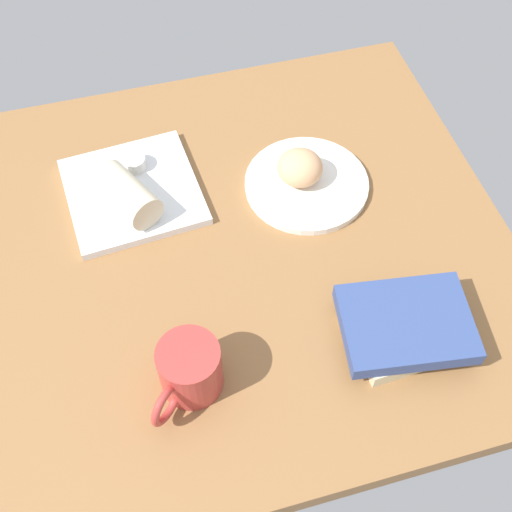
{
  "coord_description": "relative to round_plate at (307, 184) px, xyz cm",
  "views": [
    {
      "loc": [
        -7.42,
        -65.92,
        97.27
      ],
      "look_at": [
        9.24,
        -5.48,
        7.0
      ],
      "focal_mm": 45.97,
      "sensor_mm": 36.0,
      "label": 1
    }
  ],
  "objects": [
    {
      "name": "scone_pastry",
      "position": [
        -1.23,
        0.91,
        3.88
      ],
      "size": [
        11.2,
        11.1,
        6.36
      ],
      "primitive_type": "ellipsoid",
      "rotation": [
        0.0,
        0.0,
        5.8
      ],
      "color": "tan",
      "rests_on": "round_plate"
    },
    {
      "name": "coffee_mug",
      "position": [
        -29.15,
        -33.14,
        4.24
      ],
      "size": [
        11.98,
        12.18,
        9.66
      ],
      "color": "#B23833",
      "rests_on": "dining_table"
    },
    {
      "name": "book_stack",
      "position": [
        5.32,
        -34.06,
        2.34
      ],
      "size": [
        21.87,
        17.68,
        5.77
      ],
      "color": "beige",
      "rests_on": "dining_table"
    },
    {
      "name": "round_plate",
      "position": [
        0.0,
        0.0,
        0.0
      ],
      "size": [
        23.07,
        23.07,
        1.4
      ],
      "primitive_type": "cylinder",
      "color": "white",
      "rests_on": "dining_table"
    },
    {
      "name": "breakfast_wrap",
      "position": [
        -32.62,
        2.62,
        4.18
      ],
      "size": [
        11.54,
        14.24,
        6.56
      ],
      "primitive_type": "cylinder",
      "rotation": [
        1.57,
        0.0,
        3.61
      ],
      "color": "beige",
      "rests_on": "square_plate"
    },
    {
      "name": "dining_table",
      "position": [
        -23.09,
        -9.33,
        -2.7
      ],
      "size": [
        110.0,
        90.0,
        4.0
      ],
      "primitive_type": "cube",
      "color": "olive",
      "rests_on": "ground"
    },
    {
      "name": "square_plate",
      "position": [
        -31.55,
        6.71,
        0.1
      ],
      "size": [
        25.32,
        25.32,
        1.6
      ],
      "primitive_type": "cube",
      "rotation": [
        0.0,
        0.0,
        0.08
      ],
      "color": "white",
      "rests_on": "dining_table"
    },
    {
      "name": "sauce_cup",
      "position": [
        -30.22,
        11.83,
        2.22
      ],
      "size": [
        4.5,
        4.5,
        2.46
      ],
      "color": "silver",
      "rests_on": "square_plate"
    }
  ]
}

